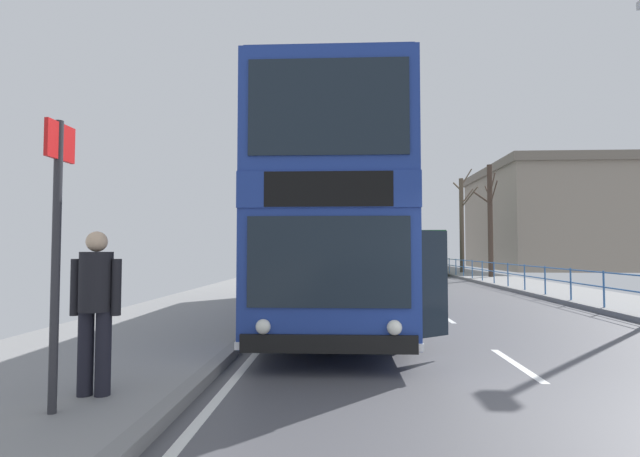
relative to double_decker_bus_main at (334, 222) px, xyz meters
name	(u,v)px	position (x,y,z in m)	size (l,w,h in m)	color
ground	(542,429)	(2.04, -7.07, -2.34)	(15.80, 140.00, 0.20)	#4C4C51
double_decker_bus_main	(334,222)	(0.00, 0.00, 0.00)	(3.21, 10.88, 4.54)	navy
background_bus_far_lane	(416,251)	(5.58, 22.85, -0.77)	(2.83, 10.12, 2.92)	#19512D
pedestrian_railing_far_kerb	(516,272)	(7.20, 7.75, -1.57)	(0.05, 27.30, 0.98)	#386BA8
pedestrian_companion	(96,302)	(-2.42, -6.63, -1.25)	(0.54, 0.36, 1.74)	black
bus_stop_sign_near	(57,232)	(-2.53, -7.17, -0.53)	(0.08, 0.44, 2.79)	#2D2D33
bare_tree_far_00	(462,221)	(8.42, 20.92, 1.25)	(1.25, 2.72, 7.26)	brown
bare_tree_far_01	(490,218)	(8.69, 15.70, 1.12)	(0.65, 3.49, 6.45)	#423328
background_building_00	(554,218)	(19.05, 30.87, 2.14)	(12.36, 15.26, 8.98)	gray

